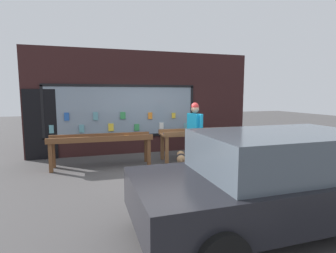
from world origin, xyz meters
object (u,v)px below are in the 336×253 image
Objects in this scene: display_table_left at (102,141)px; parked_car at (281,178)px; display_table_right at (205,135)px; person_browsing at (195,128)px; small_dog at (181,158)px.

parked_car reaches higher than display_table_left.
display_table_right is 0.75m from person_browsing.
display_table_left reaches higher than small_dog.
display_table_left is 4.50× the size of small_dog.
parked_car is at bearing -156.29° from small_dog.
parked_car reaches higher than display_table_right.
parked_car is (2.33, -4.10, 0.04)m from display_table_left.
small_dog is 3.39m from parked_car.
display_table_right reaches higher than small_dog.
person_browsing is (-0.52, -0.47, 0.28)m from display_table_right.
display_table_left is at bearing 119.27° from parked_car.
person_browsing reaches higher than display_table_right.
person_browsing is 0.94m from small_dog.
display_table_left is at bearing 86.98° from small_dog.
person_browsing is (2.50, -0.47, 0.32)m from display_table_left.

